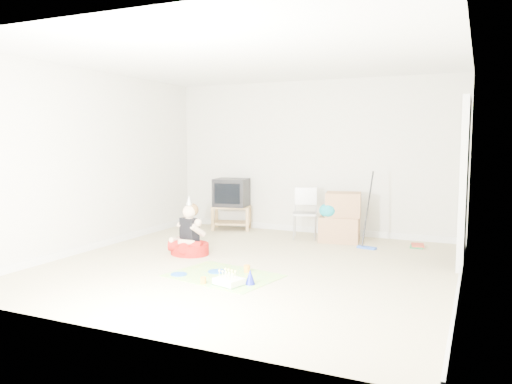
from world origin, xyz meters
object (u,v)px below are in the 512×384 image
at_px(crt_tv, 231,192).
at_px(seated_woman, 190,241).
at_px(tv_stand, 231,215).
at_px(cardboard_boxes, 340,218).
at_px(birthday_cake, 229,282).
at_px(folding_chair, 305,213).

height_order(crt_tv, seated_woman, crt_tv).
bearing_deg(tv_stand, crt_tv, 0.00).
xyz_separation_m(cardboard_boxes, seated_woman, (-1.70, -1.73, -0.19)).
relative_size(tv_stand, crt_tv, 1.35).
relative_size(crt_tv, birthday_cake, 1.66).
bearing_deg(cardboard_boxes, tv_stand, 173.00).
distance_m(tv_stand, folding_chair, 1.49).
height_order(crt_tv, birthday_cake, crt_tv).
relative_size(tv_stand, cardboard_boxes, 0.99).
relative_size(crt_tv, seated_woman, 0.68).
bearing_deg(folding_chair, seated_woman, -122.74).
height_order(tv_stand, birthday_cake, tv_stand).
distance_m(tv_stand, birthday_cake, 3.48).
xyz_separation_m(crt_tv, birthday_cake, (1.55, -3.10, -0.63)).
bearing_deg(cardboard_boxes, seated_woman, -134.58).
xyz_separation_m(tv_stand, birthday_cake, (1.55, -3.10, -0.21)).
distance_m(crt_tv, folding_chair, 1.51).
height_order(seated_woman, birthday_cake, seated_woman).
relative_size(tv_stand, seated_woman, 0.92).
xyz_separation_m(cardboard_boxes, birthday_cake, (-0.50, -2.85, -0.33)).
xyz_separation_m(seated_woman, birthday_cake, (1.20, -1.12, -0.14)).
bearing_deg(crt_tv, cardboard_boxes, -16.02).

